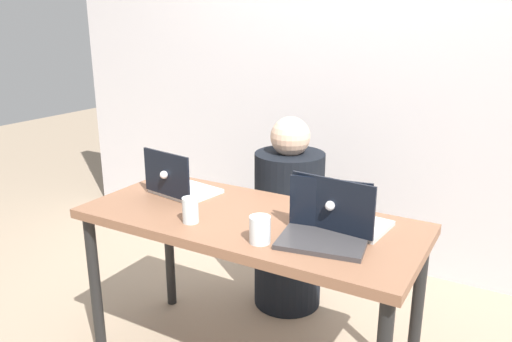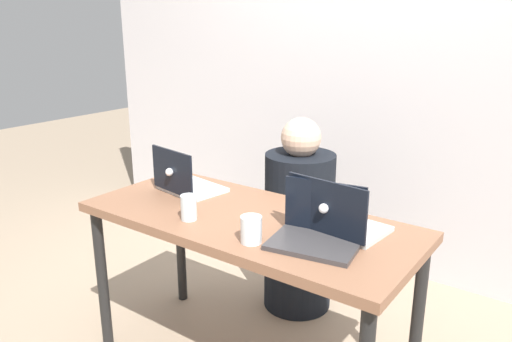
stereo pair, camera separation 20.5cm
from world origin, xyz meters
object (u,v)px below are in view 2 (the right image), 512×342
at_px(water_glass_left, 189,209).
at_px(laptop_back_left, 185,183).
at_px(person_at_center, 299,226).
at_px(laptop_front_right, 317,231).
at_px(laptop_back_right, 336,220).
at_px(water_glass_right, 251,231).

bearing_deg(water_glass_left, laptop_back_left, 135.82).
distance_m(person_at_center, laptop_front_right, 0.87).
xyz_separation_m(laptop_back_left, laptop_front_right, (0.77, -0.13, -0.00)).
relative_size(person_at_center, laptop_back_right, 2.94).
bearing_deg(laptop_front_right, laptop_back_left, 161.12).
height_order(laptop_back_left, laptop_back_right, laptop_back_right).
bearing_deg(water_glass_left, laptop_back_right, 24.16).
bearing_deg(laptop_back_left, water_glass_left, 145.07).
distance_m(laptop_front_right, water_glass_left, 0.54).
height_order(laptop_back_right, water_glass_right, laptop_back_right).
relative_size(laptop_back_right, laptop_front_right, 1.04).
bearing_deg(laptop_back_right, water_glass_left, 29.57).
relative_size(laptop_back_left, laptop_back_right, 0.89).
height_order(person_at_center, laptop_back_left, person_at_center).
relative_size(laptop_back_left, water_glass_right, 3.19).
bearing_deg(person_at_center, water_glass_left, 89.97).
xyz_separation_m(person_at_center, laptop_back_left, (-0.31, -0.53, 0.32)).
bearing_deg(laptop_front_right, laptop_back_right, 77.16).
distance_m(person_at_center, laptop_back_right, 0.78).
height_order(person_at_center, laptop_back_right, person_at_center).
bearing_deg(laptop_back_right, laptop_back_left, 5.66).
bearing_deg(laptop_front_right, water_glass_left, -177.78).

